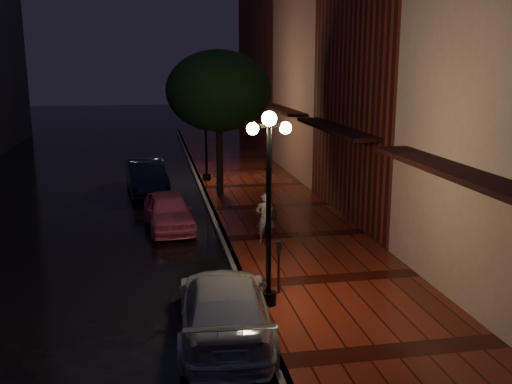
{
  "coord_description": "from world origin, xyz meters",
  "views": [
    {
      "loc": [
        -2.08,
        -16.65,
        5.45
      ],
      "look_at": [
        1.14,
        0.8,
        1.4
      ],
      "focal_mm": 40.0,
      "sensor_mm": 36.0,
      "label": 1
    }
  ],
  "objects_px": {
    "streetlamp_near": "(269,198)",
    "woman_with_umbrella": "(265,196)",
    "parking_meter": "(279,262)",
    "pink_car": "(168,211)",
    "navy_car": "(146,177)",
    "silver_car": "(224,307)",
    "street_tree": "(219,93)",
    "streetlamp_far": "(206,127)"
  },
  "relations": [
    {
      "from": "streetlamp_near",
      "to": "woman_with_umbrella",
      "type": "bearing_deg",
      "value": 79.55
    },
    {
      "from": "parking_meter",
      "to": "pink_car",
      "type": "bearing_deg",
      "value": 110.45
    },
    {
      "from": "pink_car",
      "to": "navy_car",
      "type": "distance_m",
      "value": 5.67
    },
    {
      "from": "silver_car",
      "to": "woman_with_umbrella",
      "type": "xyz_separation_m",
      "value": [
        1.93,
        5.47,
        0.92
      ]
    },
    {
      "from": "woman_with_umbrella",
      "to": "parking_meter",
      "type": "distance_m",
      "value": 3.91
    },
    {
      "from": "silver_car",
      "to": "woman_with_umbrella",
      "type": "height_order",
      "value": "woman_with_umbrella"
    },
    {
      "from": "street_tree",
      "to": "navy_car",
      "type": "relative_size",
      "value": 1.35
    },
    {
      "from": "streetlamp_far",
      "to": "silver_car",
      "type": "distance_m",
      "value": 15.24
    },
    {
      "from": "navy_car",
      "to": "parking_meter",
      "type": "height_order",
      "value": "parking_meter"
    },
    {
      "from": "pink_car",
      "to": "parking_meter",
      "type": "bearing_deg",
      "value": -75.3
    },
    {
      "from": "silver_car",
      "to": "woman_with_umbrella",
      "type": "relative_size",
      "value": 2.09
    },
    {
      "from": "pink_car",
      "to": "silver_car",
      "type": "distance_m",
      "value": 8.02
    },
    {
      "from": "street_tree",
      "to": "pink_car",
      "type": "relative_size",
      "value": 1.6
    },
    {
      "from": "woman_with_umbrella",
      "to": "silver_car",
      "type": "bearing_deg",
      "value": 82.62
    },
    {
      "from": "streetlamp_far",
      "to": "streetlamp_near",
      "type": "bearing_deg",
      "value": -90.0
    },
    {
      "from": "pink_car",
      "to": "silver_car",
      "type": "height_order",
      "value": "silver_car"
    },
    {
      "from": "streetlamp_far",
      "to": "navy_car",
      "type": "height_order",
      "value": "streetlamp_far"
    },
    {
      "from": "navy_car",
      "to": "silver_car",
      "type": "xyz_separation_m",
      "value": [
        1.59,
        -13.6,
        -0.06
      ]
    },
    {
      "from": "woman_with_umbrella",
      "to": "parking_meter",
      "type": "relative_size",
      "value": 1.69
    },
    {
      "from": "streetlamp_far",
      "to": "navy_car",
      "type": "xyz_separation_m",
      "value": [
        -2.71,
        -1.47,
        -1.89
      ]
    },
    {
      "from": "streetlamp_near",
      "to": "pink_car",
      "type": "relative_size",
      "value": 1.19
    },
    {
      "from": "pink_car",
      "to": "streetlamp_far",
      "type": "bearing_deg",
      "value": 68.91
    },
    {
      "from": "streetlamp_near",
      "to": "woman_with_umbrella",
      "type": "xyz_separation_m",
      "value": [
        0.81,
        4.4,
        -1.02
      ]
    },
    {
      "from": "streetlamp_far",
      "to": "street_tree",
      "type": "bearing_deg",
      "value": -85.09
    },
    {
      "from": "streetlamp_near",
      "to": "silver_car",
      "type": "relative_size",
      "value": 0.96
    },
    {
      "from": "streetlamp_far",
      "to": "silver_car",
      "type": "relative_size",
      "value": 0.96
    },
    {
      "from": "silver_car",
      "to": "pink_car",
      "type": "bearing_deg",
      "value": -79.25
    },
    {
      "from": "silver_car",
      "to": "parking_meter",
      "type": "height_order",
      "value": "parking_meter"
    },
    {
      "from": "streetlamp_near",
      "to": "streetlamp_far",
      "type": "bearing_deg",
      "value": 90.0
    },
    {
      "from": "streetlamp_far",
      "to": "navy_car",
      "type": "bearing_deg",
      "value": -151.44
    },
    {
      "from": "navy_car",
      "to": "parking_meter",
      "type": "distance_m",
      "value": 12.35
    },
    {
      "from": "street_tree",
      "to": "pink_car",
      "type": "bearing_deg",
      "value": -118.67
    },
    {
      "from": "parking_meter",
      "to": "street_tree",
      "type": "bearing_deg",
      "value": 90.77
    },
    {
      "from": "pink_car",
      "to": "woman_with_umbrella",
      "type": "xyz_separation_m",
      "value": [
        2.79,
        -2.5,
        0.96
      ]
    },
    {
      "from": "street_tree",
      "to": "woman_with_umbrella",
      "type": "distance_m",
      "value": 7.13
    },
    {
      "from": "pink_car",
      "to": "navy_car",
      "type": "height_order",
      "value": "navy_car"
    },
    {
      "from": "streetlamp_near",
      "to": "woman_with_umbrella",
      "type": "distance_m",
      "value": 4.59
    },
    {
      "from": "pink_car",
      "to": "parking_meter",
      "type": "relative_size",
      "value": 2.83
    },
    {
      "from": "navy_car",
      "to": "parking_meter",
      "type": "bearing_deg",
      "value": -81.57
    },
    {
      "from": "streetlamp_far",
      "to": "woman_with_umbrella",
      "type": "height_order",
      "value": "streetlamp_far"
    },
    {
      "from": "silver_car",
      "to": "woman_with_umbrella",
      "type": "distance_m",
      "value": 5.88
    },
    {
      "from": "streetlamp_far",
      "to": "woman_with_umbrella",
      "type": "distance_m",
      "value": 9.69
    }
  ]
}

